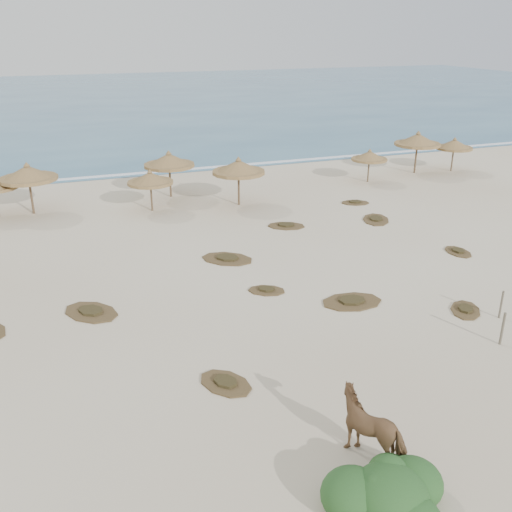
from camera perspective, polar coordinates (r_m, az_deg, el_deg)
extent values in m
plane|color=beige|center=(21.72, 4.29, -6.99)|extent=(160.00, 160.00, 0.00)
cube|color=#28567A|center=(93.18, -15.44, 14.86)|extent=(200.00, 100.00, 0.01)
cube|color=silver|center=(45.21, -9.34, 8.34)|extent=(70.00, 0.60, 0.01)
cylinder|color=brown|center=(36.62, -21.57, 5.73)|extent=(0.13, 0.13, 2.35)
cylinder|color=brown|center=(36.39, -21.78, 7.19)|extent=(3.81, 3.81, 0.20)
cone|color=brown|center=(36.30, -21.87, 7.76)|extent=(3.68, 3.68, 0.84)
cone|color=brown|center=(36.20, -21.98, 8.52)|extent=(0.40, 0.40, 0.25)
cylinder|color=brown|center=(38.01, -8.59, 7.56)|extent=(0.13, 0.13, 2.31)
cylinder|color=brown|center=(37.78, -8.67, 8.96)|extent=(4.08, 4.08, 0.20)
cone|color=brown|center=(37.71, -8.70, 9.50)|extent=(3.94, 3.94, 0.82)
cone|color=brown|center=(37.60, -8.74, 10.23)|extent=(0.40, 0.40, 0.24)
cylinder|color=brown|center=(35.27, -10.43, 5.99)|extent=(0.11, 0.11, 1.93)
cylinder|color=brown|center=(35.06, -10.52, 7.24)|extent=(3.23, 3.23, 0.17)
cone|color=brown|center=(34.99, -10.55, 7.72)|extent=(3.12, 3.12, 0.69)
cone|color=brown|center=(34.89, -10.60, 8.38)|extent=(0.33, 0.33, 0.20)
cylinder|color=brown|center=(35.82, -1.74, 6.90)|extent=(0.13, 0.13, 2.30)
cylinder|color=brown|center=(35.58, -1.76, 8.38)|extent=(3.70, 3.70, 0.20)
cone|color=brown|center=(35.49, -1.76, 8.95)|extent=(3.58, 3.58, 0.82)
cone|color=brown|center=(35.39, -1.77, 9.73)|extent=(0.39, 0.39, 0.24)
cylinder|color=brown|center=(42.19, 11.18, 8.48)|extent=(0.10, 0.10, 1.79)
cylinder|color=brown|center=(42.03, 11.26, 9.46)|extent=(2.94, 2.94, 0.15)
cone|color=brown|center=(41.97, 11.29, 9.84)|extent=(2.84, 2.84, 0.64)
cone|color=brown|center=(41.89, 11.33, 10.35)|extent=(0.31, 0.31, 0.19)
cylinder|color=brown|center=(45.61, 15.70, 9.48)|extent=(0.14, 0.14, 2.40)
cylinder|color=brown|center=(45.42, 15.83, 10.71)|extent=(3.68, 3.68, 0.21)
cone|color=brown|center=(45.35, 15.88, 11.17)|extent=(3.56, 3.56, 0.86)
cone|color=brown|center=(45.26, 15.95, 11.81)|extent=(0.41, 0.41, 0.25)
cylinder|color=brown|center=(47.11, 19.05, 9.21)|extent=(0.11, 0.11, 1.96)
cylinder|color=brown|center=(46.96, 19.18, 10.17)|extent=(3.40, 3.40, 0.17)
cone|color=brown|center=(46.90, 19.22, 10.54)|extent=(3.28, 3.28, 0.70)
cone|color=brown|center=(46.83, 19.29, 11.04)|extent=(0.34, 0.34, 0.21)
imported|color=brown|center=(15.76, 11.71, -16.27)|extent=(1.90, 2.25, 1.75)
cylinder|color=#6C6351|center=(21.99, 23.43, -6.68)|extent=(0.11, 0.11, 1.25)
cylinder|color=#6C6351|center=(23.90, 23.32, -4.48)|extent=(0.11, 0.11, 1.15)
ellipsoid|color=#285725|center=(14.51, 13.19, -22.40)|extent=(1.82, 1.82, 1.36)
ellipsoid|color=#285725|center=(15.10, 15.37, -21.00)|extent=(1.46, 1.46, 1.09)
ellipsoid|color=#285725|center=(14.46, 9.71, -22.51)|extent=(1.55, 1.55, 1.16)
ellipsoid|color=#285725|center=(15.36, 13.23, -20.34)|extent=(1.09, 1.09, 0.82)
ellipsoid|color=#285725|center=(14.68, 13.25, -20.06)|extent=(0.82, 0.82, 0.61)
ellipsoid|color=#285725|center=(14.20, 12.12, -21.46)|extent=(0.73, 0.73, 0.55)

